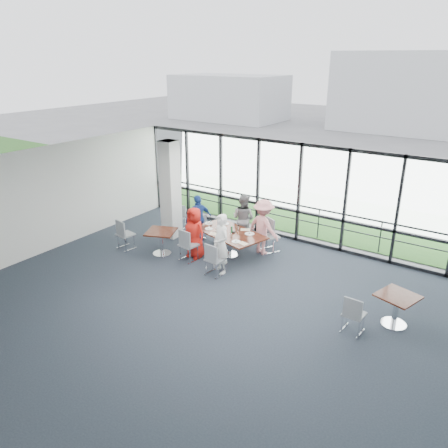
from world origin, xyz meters
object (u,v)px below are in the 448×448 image
Objects in this scene: diner_far_right at (263,227)px; chair_main_fr at (270,236)px; diner_far_left at (243,218)px; chair_main_nl at (189,245)px; chair_main_fl at (246,229)px; diner_end at (199,219)px; chair_spare_r at (354,314)px; diner_near_left at (194,233)px; chair_spare_lb at (177,219)px; side_table_right at (397,300)px; chair_main_end at (198,227)px; main_table at (230,235)px; chair_spare_la at (125,234)px; side_table_left at (161,235)px; diner_near_right at (221,244)px; structural_column at (170,190)px.

diner_far_right is 0.47m from chair_main_fr.
chair_main_nl is (-0.60, -2.05, -0.32)m from diner_far_left.
diner_far_left is 1.93× the size of chair_main_fl.
diner_end is 1.60× the size of chair_main_nl.
diner_far_left is 1.82× the size of chair_spare_r.
diner_near_left is 1.86× the size of chair_spare_lb.
side_table_right is 1.18× the size of chair_main_end.
diner_far_right reaches higher than chair_main_end.
diner_far_left is 2.16m from chair_main_nl.
chair_main_nl is (-5.88, 0.01, -0.13)m from side_table_right.
chair_main_fr is at bearing -163.52° from chair_main_fl.
main_table is 2.52× the size of chair_spare_la.
diner_far_left is 5.42m from chair_spare_r.
diner_far_left reaches higher than chair_main_end.
chair_spare_r is at bearing -6.20° from side_table_left.
side_table_right is at bearing 103.29° from diner_end.
side_table_left is 3.08m from diner_far_right.
diner_near_right reaches higher than diner_end.
diner_near_right reaches higher than chair_spare_lb.
diner_far_right is at bearing 158.92° from side_table_right.
diner_far_left reaches higher than side_table_left.
chair_main_nl is at bearing 179.94° from side_table_right.
diner_far_left is at bearing 151.71° from chair_spare_r.
main_table is 2.46× the size of chair_main_nl.
side_table_right is (7.51, -1.15, -0.98)m from structural_column.
chair_main_fl is (1.24, 0.89, -0.36)m from diner_end.
diner_end is at bearing 22.68° from diner_far_right.
diner_near_left is 2.31m from chair_spare_lb.
diner_near_right is (2.84, -1.23, -0.75)m from structural_column.
diner_near_right reaches higher than diner_far_left.
main_table is at bearing 35.27° from chair_spare_la.
chair_main_end is at bearing 127.17° from diner_near_left.
diner_end is 1.63× the size of chair_spare_la.
chair_spare_lb is (-7.72, 1.66, -0.20)m from side_table_right.
side_table_right is at bearing 0.91° from diner_near_left.
diner_near_left is 2.02m from chair_main_fl.
chair_spare_la reaches higher than side_table_left.
diner_end is 1.57m from chair_main_fl.
diner_near_left reaches higher than chair_main_fr.
main_table is 2.44× the size of side_table_right.
chair_spare_lb is at bearing 116.65° from side_table_left.
chair_main_end is at bearing 61.87° from chair_spare_la.
diner_far_right is 1.75× the size of chair_main_nl.
diner_far_right is 4.42m from chair_spare_r.
chair_main_fl is 1.56m from chair_main_end.
chair_main_end reaches higher than main_table.
chair_spare_la is (-3.35, -0.37, -0.37)m from diner_near_right.
chair_main_nl is 1.02× the size of chair_spare_la.
chair_spare_lb is (-3.39, -0.02, -0.44)m from diner_far_right.
chair_main_nl is 2.47m from chair_spare_lb.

